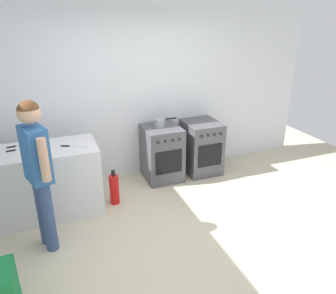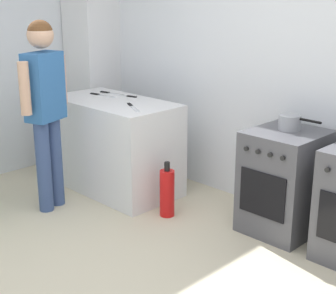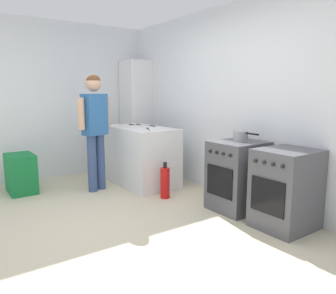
# 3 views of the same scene
# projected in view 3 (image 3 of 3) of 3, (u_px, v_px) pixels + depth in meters

# --- Properties ---
(ground_plane) EXTENTS (8.00, 8.00, 0.00)m
(ground_plane) POSITION_uv_depth(u_px,v_px,m) (108.00, 230.00, 3.46)
(ground_plane) COLOR beige
(back_wall) EXTENTS (6.00, 0.10, 2.60)m
(back_wall) POSITION_uv_depth(u_px,v_px,m) (239.00, 103.00, 4.36)
(back_wall) COLOR silver
(back_wall) RESTS_ON ground
(side_wall_left) EXTENTS (0.10, 3.10, 2.60)m
(side_wall_left) POSITION_uv_depth(u_px,v_px,m) (62.00, 100.00, 5.57)
(side_wall_left) COLOR silver
(side_wall_left) RESTS_ON ground
(counter_unit) EXTENTS (1.30, 0.70, 0.90)m
(counter_unit) POSITION_uv_depth(u_px,v_px,m) (140.00, 156.00, 5.16)
(counter_unit) COLOR silver
(counter_unit) RESTS_ON ground
(oven_left) EXTENTS (0.55, 0.62, 0.85)m
(oven_left) POSITION_uv_depth(u_px,v_px,m) (237.00, 176.00, 4.01)
(oven_left) COLOR #4C4C51
(oven_left) RESTS_ON ground
(oven_right) EXTENTS (0.54, 0.62, 0.85)m
(oven_right) POSITION_uv_depth(u_px,v_px,m) (286.00, 189.00, 3.46)
(oven_right) COLOR #4C4C51
(oven_right) RESTS_ON ground
(pot) EXTENTS (0.36, 0.18, 0.12)m
(pot) POSITION_uv_depth(u_px,v_px,m) (241.00, 136.00, 3.97)
(pot) COLOR gray
(pot) RESTS_ON oven_left
(knife_chef) EXTENTS (0.31, 0.08, 0.01)m
(knife_chef) POSITION_uv_depth(u_px,v_px,m) (142.00, 125.00, 5.42)
(knife_chef) COLOR silver
(knife_chef) RESTS_ON counter_unit
(knife_bread) EXTENTS (0.33, 0.18, 0.01)m
(knife_bread) POSITION_uv_depth(u_px,v_px,m) (148.00, 129.00, 4.75)
(knife_bread) COLOR silver
(knife_bread) RESTS_ON counter_unit
(knife_carving) EXTENTS (0.33, 0.08, 0.01)m
(knife_carving) POSITION_uv_depth(u_px,v_px,m) (135.00, 125.00, 5.34)
(knife_carving) COLOR silver
(knife_carving) RESTS_ON counter_unit
(knife_paring) EXTENTS (0.21, 0.07, 0.01)m
(knife_paring) POSITION_uv_depth(u_px,v_px,m) (151.00, 126.00, 5.24)
(knife_paring) COLOR silver
(knife_paring) RESTS_ON counter_unit
(person) EXTENTS (0.30, 0.55, 1.68)m
(person) POSITION_uv_depth(u_px,v_px,m) (95.00, 122.00, 4.70)
(person) COLOR #384C7A
(person) RESTS_ON ground
(fire_extinguisher) EXTENTS (0.13, 0.13, 0.50)m
(fire_extinguisher) POSITION_uv_depth(u_px,v_px,m) (165.00, 183.00, 4.47)
(fire_extinguisher) COLOR red
(fire_extinguisher) RESTS_ON ground
(recycling_crate_lower) EXTENTS (0.52, 0.36, 0.28)m
(recycling_crate_lower) POSITION_uv_depth(u_px,v_px,m) (22.00, 183.00, 4.74)
(recycling_crate_lower) COLOR #197238
(recycling_crate_lower) RESTS_ON ground
(recycling_crate_upper) EXTENTS (0.52, 0.36, 0.28)m
(recycling_crate_upper) POSITION_uv_depth(u_px,v_px,m) (20.00, 164.00, 4.69)
(recycling_crate_upper) COLOR #197238
(recycling_crate_upper) RESTS_ON recycling_crate_lower
(larder_cabinet) EXTENTS (0.48, 0.44, 2.00)m
(larder_cabinet) POSITION_uv_depth(u_px,v_px,m) (136.00, 116.00, 6.11)
(larder_cabinet) COLOR silver
(larder_cabinet) RESTS_ON ground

